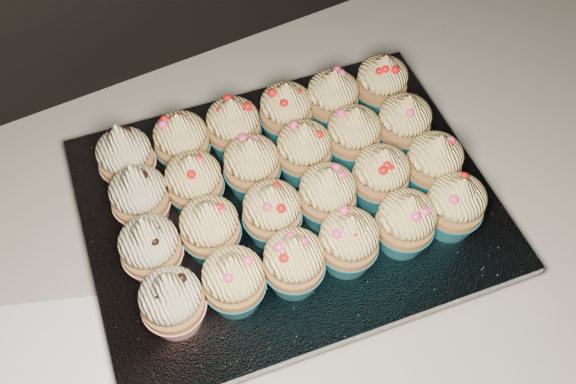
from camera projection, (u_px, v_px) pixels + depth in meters
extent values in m
cube|color=black|center=(381.00, 311.00, 1.19)|extent=(2.40, 0.60, 0.86)
cube|color=beige|center=(423.00, 164.00, 0.82)|extent=(2.44, 0.64, 0.04)
cube|color=white|center=(63.00, 365.00, 0.65)|extent=(0.19, 0.19, 0.00)
cube|color=black|center=(288.00, 211.00, 0.74)|extent=(0.45, 0.37, 0.02)
cube|color=silver|center=(288.00, 203.00, 0.73)|extent=(0.49, 0.41, 0.01)
cone|color=red|center=(176.00, 312.00, 0.63)|extent=(0.06, 0.06, 0.03)
ellipsoid|color=beige|center=(170.00, 295.00, 0.60)|extent=(0.06, 0.06, 0.04)
cone|color=beige|center=(165.00, 281.00, 0.57)|extent=(0.03, 0.03, 0.03)
cone|color=#186070|center=(235.00, 291.00, 0.64)|extent=(0.06, 0.06, 0.03)
ellipsoid|color=#FFD980|center=(233.00, 273.00, 0.61)|extent=(0.06, 0.06, 0.04)
cone|color=#FFD980|center=(231.00, 262.00, 0.59)|extent=(0.03, 0.03, 0.02)
cone|color=#186070|center=(294.00, 273.00, 0.65)|extent=(0.06, 0.06, 0.03)
ellipsoid|color=#FFD980|center=(294.00, 255.00, 0.62)|extent=(0.06, 0.06, 0.04)
cone|color=#FFD980|center=(294.00, 243.00, 0.60)|extent=(0.03, 0.03, 0.02)
cone|color=#186070|center=(347.00, 253.00, 0.67)|extent=(0.06, 0.06, 0.03)
ellipsoid|color=#FFD980|center=(350.00, 234.00, 0.64)|extent=(0.06, 0.06, 0.04)
cone|color=#FFD980|center=(352.00, 221.00, 0.62)|extent=(0.03, 0.03, 0.02)
cone|color=#186070|center=(402.00, 234.00, 0.68)|extent=(0.06, 0.06, 0.03)
ellipsoid|color=#FFD980|center=(408.00, 214.00, 0.65)|extent=(0.06, 0.06, 0.04)
cone|color=#FFD980|center=(411.00, 201.00, 0.63)|extent=(0.03, 0.03, 0.02)
cone|color=#186070|center=(450.00, 217.00, 0.69)|extent=(0.06, 0.06, 0.03)
ellipsoid|color=#FFD980|center=(458.00, 197.00, 0.66)|extent=(0.06, 0.06, 0.04)
cone|color=#FFD980|center=(463.00, 184.00, 0.64)|extent=(0.03, 0.03, 0.02)
cone|color=red|center=(155.00, 260.00, 0.66)|extent=(0.06, 0.06, 0.03)
ellipsoid|color=beige|center=(148.00, 241.00, 0.63)|extent=(0.06, 0.06, 0.04)
cone|color=beige|center=(143.00, 226.00, 0.61)|extent=(0.03, 0.03, 0.03)
cone|color=#186070|center=(212.00, 240.00, 0.67)|extent=(0.06, 0.06, 0.03)
ellipsoid|color=#FFD980|center=(209.00, 221.00, 0.64)|extent=(0.06, 0.06, 0.04)
cone|color=#FFD980|center=(206.00, 208.00, 0.63)|extent=(0.03, 0.03, 0.02)
cone|color=#186070|center=(273.00, 224.00, 0.69)|extent=(0.06, 0.06, 0.03)
ellipsoid|color=#FFD980|center=(272.00, 205.00, 0.66)|extent=(0.06, 0.06, 0.04)
cone|color=#FFD980|center=(271.00, 192.00, 0.64)|extent=(0.03, 0.03, 0.02)
cone|color=#186070|center=(326.00, 207.00, 0.70)|extent=(0.06, 0.06, 0.03)
ellipsoid|color=#FFD980|center=(328.00, 187.00, 0.67)|extent=(0.06, 0.06, 0.04)
cone|color=#FFD980|center=(329.00, 174.00, 0.65)|extent=(0.03, 0.03, 0.02)
cone|color=#186070|center=(378.00, 188.00, 0.71)|extent=(0.06, 0.06, 0.03)
ellipsoid|color=#FFD980|center=(382.00, 167.00, 0.68)|extent=(0.06, 0.06, 0.04)
cone|color=#FFD980|center=(385.00, 154.00, 0.66)|extent=(0.03, 0.03, 0.02)
cone|color=#186070|center=(430.00, 175.00, 0.72)|extent=(0.06, 0.06, 0.03)
ellipsoid|color=#FFD980|center=(436.00, 154.00, 0.69)|extent=(0.06, 0.06, 0.04)
cone|color=#FFD980|center=(440.00, 141.00, 0.67)|extent=(0.03, 0.03, 0.02)
cone|color=red|center=(144.00, 209.00, 0.70)|extent=(0.06, 0.06, 0.03)
ellipsoid|color=beige|center=(137.00, 189.00, 0.67)|extent=(0.06, 0.06, 0.04)
cone|color=beige|center=(132.00, 173.00, 0.64)|extent=(0.03, 0.03, 0.03)
cone|color=#186070|center=(197.00, 195.00, 0.71)|extent=(0.06, 0.06, 0.03)
ellipsoid|color=#FFD980|center=(193.00, 174.00, 0.68)|extent=(0.06, 0.06, 0.04)
cone|color=#FFD980|center=(190.00, 161.00, 0.66)|extent=(0.03, 0.03, 0.02)
cone|color=#186070|center=(253.00, 178.00, 0.72)|extent=(0.06, 0.06, 0.03)
ellipsoid|color=#FFD980|center=(251.00, 157.00, 0.69)|extent=(0.06, 0.06, 0.04)
cone|color=#FFD980|center=(250.00, 144.00, 0.67)|extent=(0.03, 0.03, 0.02)
cone|color=#186070|center=(303.00, 164.00, 0.73)|extent=(0.06, 0.06, 0.03)
ellipsoid|color=#FFD980|center=(304.00, 142.00, 0.70)|extent=(0.06, 0.06, 0.04)
cone|color=#FFD980|center=(304.00, 129.00, 0.68)|extent=(0.03, 0.03, 0.02)
cone|color=#186070|center=(352.00, 148.00, 0.75)|extent=(0.06, 0.06, 0.03)
ellipsoid|color=#FFD980|center=(354.00, 127.00, 0.72)|extent=(0.06, 0.06, 0.04)
cone|color=#FFD980|center=(356.00, 113.00, 0.70)|extent=(0.03, 0.03, 0.02)
cone|color=#186070|center=(401.00, 137.00, 0.76)|extent=(0.06, 0.06, 0.03)
ellipsoid|color=#FFD980|center=(406.00, 115.00, 0.73)|extent=(0.06, 0.06, 0.04)
cone|color=#FFD980|center=(409.00, 101.00, 0.71)|extent=(0.03, 0.03, 0.02)
cone|color=red|center=(130.00, 171.00, 0.73)|extent=(0.06, 0.06, 0.03)
ellipsoid|color=beige|center=(123.00, 150.00, 0.70)|extent=(0.06, 0.06, 0.04)
cone|color=beige|center=(118.00, 133.00, 0.67)|extent=(0.03, 0.03, 0.03)
cone|color=#186070|center=(184.00, 155.00, 0.74)|extent=(0.06, 0.06, 0.03)
ellipsoid|color=#FFD980|center=(180.00, 133.00, 0.71)|extent=(0.06, 0.06, 0.04)
cone|color=#FFD980|center=(177.00, 119.00, 0.69)|extent=(0.03, 0.03, 0.02)
cone|color=#186070|center=(235.00, 140.00, 0.75)|extent=(0.06, 0.06, 0.03)
ellipsoid|color=#FFD980|center=(232.00, 118.00, 0.72)|extent=(0.06, 0.06, 0.04)
cone|color=#FFD980|center=(231.00, 104.00, 0.70)|extent=(0.03, 0.03, 0.02)
cone|color=#186070|center=(286.00, 125.00, 0.77)|extent=(0.06, 0.06, 0.03)
ellipsoid|color=#FFD980|center=(286.00, 103.00, 0.74)|extent=(0.06, 0.06, 0.04)
cone|color=#FFD980|center=(286.00, 89.00, 0.72)|extent=(0.03, 0.03, 0.02)
cone|color=#186070|center=(331.00, 112.00, 0.78)|extent=(0.06, 0.06, 0.03)
ellipsoid|color=#FFD980|center=(333.00, 90.00, 0.75)|extent=(0.06, 0.06, 0.04)
cone|color=#FFD980|center=(334.00, 76.00, 0.73)|extent=(0.03, 0.03, 0.02)
cone|color=#186070|center=(379.00, 97.00, 0.79)|extent=(0.06, 0.06, 0.03)
ellipsoid|color=#FFD980|center=(383.00, 75.00, 0.76)|extent=(0.06, 0.06, 0.04)
cone|color=#FFD980|center=(385.00, 61.00, 0.74)|extent=(0.03, 0.03, 0.02)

